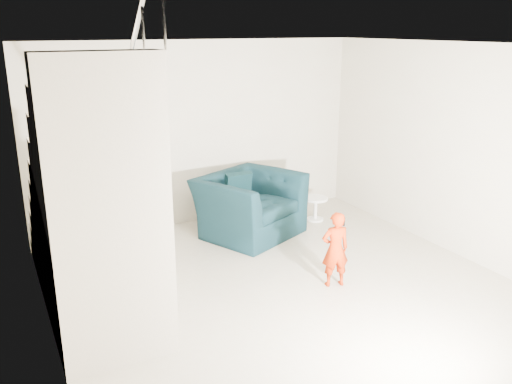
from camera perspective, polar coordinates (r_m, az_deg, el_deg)
floor at (r=6.19m, az=3.85°, el=-10.68°), size 5.50×5.50×0.00m
ceiling at (r=5.48m, az=4.43°, el=15.17°), size 5.50×5.50×0.00m
back_wall at (r=8.11m, az=-5.94°, el=6.12°), size 5.00×0.00×5.00m
left_wall at (r=4.94m, az=-21.64°, el=-2.18°), size 0.00×5.50×5.50m
right_wall at (r=7.26m, az=21.35°, el=3.75°), size 0.00×5.50×5.50m
armchair at (r=7.71m, az=-0.68°, el=-1.42°), size 1.70×1.61×0.87m
toddler at (r=6.26m, az=8.33°, el=-5.98°), size 0.37×0.28×0.89m
side_table at (r=8.37m, az=6.29°, el=-1.35°), size 0.37×0.37×0.37m
staircase at (r=5.65m, az=-16.75°, el=-3.68°), size 1.02×3.03×3.62m
cushion at (r=7.84m, az=-1.91°, el=0.75°), size 0.39×0.19×0.38m
throw at (r=7.47m, az=-4.33°, el=-1.18°), size 0.05×0.47×0.53m
phone at (r=6.18m, az=9.18°, el=-3.04°), size 0.03×0.05×0.10m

